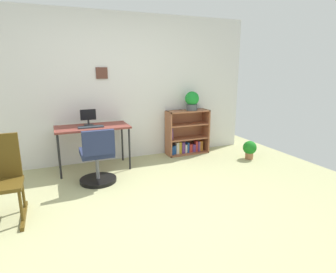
% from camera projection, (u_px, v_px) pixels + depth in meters
% --- Properties ---
extents(ground_plane, '(6.24, 6.24, 0.00)m').
position_uv_depth(ground_plane, '(154.00, 214.00, 3.18)').
color(ground_plane, tan).
extents(wall_back, '(5.20, 0.12, 2.50)m').
position_uv_depth(wall_back, '(110.00, 89.00, 4.80)').
color(wall_back, silver).
rests_on(wall_back, ground_plane).
extents(desk, '(1.13, 0.56, 0.71)m').
position_uv_depth(desk, '(92.00, 130.00, 4.44)').
color(desk, brown).
rests_on(desk, ground_plane).
extents(monitor, '(0.24, 0.15, 0.26)m').
position_uv_depth(monitor, '(88.00, 117.00, 4.47)').
color(monitor, '#262628').
rests_on(monitor, desk).
extents(keyboard, '(0.38, 0.14, 0.02)m').
position_uv_depth(keyboard, '(91.00, 127.00, 4.33)').
color(keyboard, '#272F36').
rests_on(keyboard, desk).
extents(office_chair, '(0.52, 0.55, 0.81)m').
position_uv_depth(office_chair, '(98.00, 160.00, 3.93)').
color(office_chair, black).
rests_on(office_chair, ground_plane).
extents(rocking_chair, '(0.42, 0.64, 0.92)m').
position_uv_depth(rocking_chair, '(1.00, 178.00, 3.01)').
color(rocking_chair, '#513B11').
rests_on(rocking_chair, ground_plane).
extents(bookshelf_low, '(0.81, 0.30, 0.83)m').
position_uv_depth(bookshelf_low, '(186.00, 135.00, 5.36)').
color(bookshelf_low, '#97583A').
rests_on(bookshelf_low, ground_plane).
extents(potted_plant_on_shelf, '(0.26, 0.26, 0.35)m').
position_uv_depth(potted_plant_on_shelf, '(192.00, 100.00, 5.18)').
color(potted_plant_on_shelf, '#474C51').
rests_on(potted_plant_on_shelf, bookshelf_low).
extents(potted_plant_floor, '(0.24, 0.24, 0.33)m').
position_uv_depth(potted_plant_floor, '(250.00, 149.00, 5.04)').
color(potted_plant_floor, '#9E6642').
rests_on(potted_plant_floor, ground_plane).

